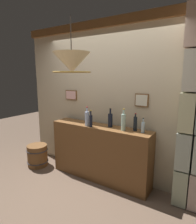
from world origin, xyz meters
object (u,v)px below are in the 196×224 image
glass_tumbler_rocks (89,121)px  wooden_barrel (37,155)px  liquor_bottle_sherry (143,127)px  liquor_bottle_gin (110,120)px  liquor_bottle_bourbon (123,122)px  liquor_bottle_rum (91,120)px  liquor_bottle_rye (87,118)px  liquor_bottle_tequila (135,123)px  pendant_lamp (72,63)px

glass_tumbler_rocks → wooden_barrel: bearing=-162.8°
liquor_bottle_sherry → liquor_bottle_gin: size_ratio=0.73×
liquor_bottle_bourbon → liquor_bottle_gin: bearing=164.4°
liquor_bottle_gin → liquor_bottle_rum: (-0.27, -0.18, -0.01)m
liquor_bottle_rye → liquor_bottle_bourbon: bearing=7.5°
liquor_bottle_sherry → liquor_bottle_bourbon: 0.31m
liquor_bottle_sherry → liquor_bottle_tequila: bearing=165.1°
liquor_bottle_rum → glass_tumbler_rocks: (-0.18, 0.19, -0.07)m
pendant_lamp → liquor_bottle_rye: bearing=113.4°
liquor_bottle_sherry → liquor_bottle_rum: size_ratio=0.80×
liquor_bottle_rum → wooden_barrel: (-1.24, -0.13, -0.87)m
liquor_bottle_rum → pendant_lamp: pendant_lamp is taller
liquor_bottle_rum → glass_tumbler_rocks: 0.27m
pendant_lamp → wooden_barrel: 2.36m
liquor_bottle_sherry → liquor_bottle_bourbon: size_ratio=0.66×
liquor_bottle_tequila → liquor_bottle_gin: size_ratio=0.89×
liquor_bottle_tequila → glass_tumbler_rocks: liquor_bottle_tequila is taller
liquor_bottle_sherry → liquor_bottle_gin: liquor_bottle_gin is taller
liquor_bottle_bourbon → pendant_lamp: size_ratio=0.54×
liquor_bottle_tequila → liquor_bottle_rum: bearing=-164.9°
liquor_bottle_sherry → liquor_bottle_tequila: size_ratio=0.82×
pendant_lamp → wooden_barrel: bearing=158.2°
liquor_bottle_rye → liquor_bottle_tequila: bearing=12.1°
liquor_bottle_rye → liquor_bottle_rum: 0.10m
liquor_bottle_bourbon → glass_tumbler_rocks: bearing=173.0°
liquor_bottle_rye → glass_tumbler_rocks: 0.21m
liquor_bottle_sherry → wooden_barrel: liquor_bottle_sherry is taller
liquor_bottle_gin → glass_tumbler_rocks: (-0.45, 0.01, -0.08)m
liquor_bottle_gin → liquor_bottle_tequila: bearing=1.3°
liquor_bottle_gin → glass_tumbler_rocks: liquor_bottle_gin is taller
liquor_bottle_sherry → liquor_bottle_tequila: liquor_bottle_tequila is taller
liquor_bottle_sherry → liquor_bottle_gin: 0.58m
liquor_bottle_rum → wooden_barrel: liquor_bottle_rum is taller
liquor_bottle_tequila → glass_tumbler_rocks: bearing=179.9°
liquor_bottle_gin → pendant_lamp: 1.26m
liquor_bottle_gin → wooden_barrel: liquor_bottle_gin is taller
glass_tumbler_rocks → liquor_bottle_rum: bearing=-47.0°
liquor_bottle_rye → pendant_lamp: (0.32, -0.74, 0.87)m
liquor_bottle_gin → pendant_lamp: (-0.04, -0.90, 0.88)m
liquor_bottle_tequila → wooden_barrel: bearing=-170.5°
liquor_bottle_sherry → wooden_barrel: 2.27m
wooden_barrel → liquor_bottle_gin: bearing=11.8°
liquor_bottle_sherry → glass_tumbler_rocks: size_ratio=2.98×
liquor_bottle_gin → glass_tumbler_rocks: size_ratio=4.09×
pendant_lamp → wooden_barrel: size_ratio=1.48×
liquor_bottle_gin → liquor_bottle_bourbon: bearing=-15.6°
liquor_bottle_rye → liquor_bottle_tequila: liquor_bottle_rye is taller
liquor_bottle_sherry → liquor_bottle_rum: bearing=-169.7°
liquor_bottle_rye → liquor_bottle_rum: liquor_bottle_rye is taller
liquor_bottle_sherry → pendant_lamp: bearing=-125.3°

